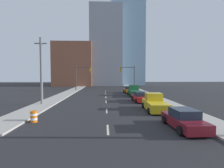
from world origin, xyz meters
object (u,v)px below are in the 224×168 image
(traffic_signal_right, at_px, (130,75))
(pickup_truck_yellow, at_px, (155,104))
(traffic_signal_left, at_px, (80,75))
(traffic_barrel, at_px, (34,117))
(sedan_maroon, at_px, (184,120))
(sedan_red, at_px, (141,97))
(sedan_orange, at_px, (129,90))
(utility_pole_left_mid, at_px, (41,70))
(pickup_truck_green, at_px, (134,92))

(traffic_signal_right, height_order, pickup_truck_yellow, traffic_signal_right)
(traffic_signal_right, bearing_deg, traffic_signal_left, 180.00)
(traffic_signal_right, xyz_separation_m, traffic_barrel, (-12.71, -30.58, -3.66))
(traffic_signal_right, relative_size, sedan_maroon, 1.39)
(traffic_signal_left, bearing_deg, sedan_maroon, -69.67)
(traffic_signal_left, distance_m, traffic_signal_right, 13.09)
(traffic_signal_left, bearing_deg, traffic_signal_right, 0.00)
(sedan_red, bearing_deg, sedan_maroon, -90.13)
(traffic_signal_left, xyz_separation_m, traffic_barrel, (0.38, -30.58, -3.66))
(traffic_signal_left, distance_m, sedan_orange, 13.95)
(traffic_signal_right, height_order, utility_pole_left_mid, utility_pole_left_mid)
(pickup_truck_yellow, bearing_deg, utility_pole_left_mid, 165.65)
(traffic_signal_right, bearing_deg, sedan_red, -93.99)
(traffic_barrel, height_order, pickup_truck_green, pickup_truck_green)
(sedan_maroon, distance_m, pickup_truck_yellow, 6.73)
(pickup_truck_green, relative_size, sedan_orange, 1.33)
(pickup_truck_green, bearing_deg, utility_pole_left_mid, -143.62)
(sedan_maroon, height_order, sedan_orange, sedan_orange)
(traffic_signal_right, bearing_deg, sedan_maroon, -91.59)
(sedan_red, bearing_deg, traffic_signal_left, 118.90)
(utility_pole_left_mid, distance_m, traffic_barrel, 9.92)
(sedan_red, relative_size, sedan_orange, 1.07)
(pickup_truck_green, bearing_deg, sedan_red, -90.94)
(utility_pole_left_mid, bearing_deg, traffic_barrel, -74.61)
(utility_pole_left_mid, relative_size, sedan_orange, 2.07)
(sedan_red, height_order, pickup_truck_green, pickup_truck_green)
(traffic_signal_right, relative_size, pickup_truck_yellow, 1.20)
(pickup_truck_green, bearing_deg, sedan_orange, 94.65)
(traffic_signal_left, relative_size, pickup_truck_yellow, 1.20)
(traffic_signal_left, height_order, sedan_maroon, traffic_signal_left)
(utility_pole_left_mid, xyz_separation_m, sedan_maroon, (14.19, -11.01, -3.90))
(pickup_truck_green, bearing_deg, sedan_maroon, -88.01)
(pickup_truck_yellow, distance_m, sedan_red, 6.62)
(traffic_barrel, xyz_separation_m, sedan_red, (11.35, 11.04, 0.19))
(sedan_orange, bearing_deg, traffic_signal_left, 149.96)
(sedan_orange, bearing_deg, sedan_maroon, -89.81)
(utility_pole_left_mid, height_order, traffic_barrel, utility_pole_left_mid)
(traffic_signal_left, relative_size, utility_pole_left_mid, 0.72)
(traffic_signal_left, bearing_deg, sedan_red, -59.03)
(pickup_truck_yellow, height_order, sedan_orange, pickup_truck_yellow)
(traffic_barrel, distance_m, sedan_maroon, 12.02)
(utility_pole_left_mid, bearing_deg, sedan_orange, 47.85)
(traffic_barrel, distance_m, pickup_truck_yellow, 12.40)
(pickup_truck_green, bearing_deg, traffic_signal_left, 136.55)
(traffic_barrel, relative_size, sedan_red, 0.21)
(traffic_signal_left, relative_size, traffic_barrel, 6.79)
(traffic_barrel, xyz_separation_m, pickup_truck_yellow, (11.59, 4.42, 0.30))
(utility_pole_left_mid, relative_size, sedan_maroon, 1.93)
(traffic_signal_left, relative_size, traffic_signal_right, 1.00)
(traffic_signal_left, bearing_deg, pickup_truck_yellow, -65.41)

